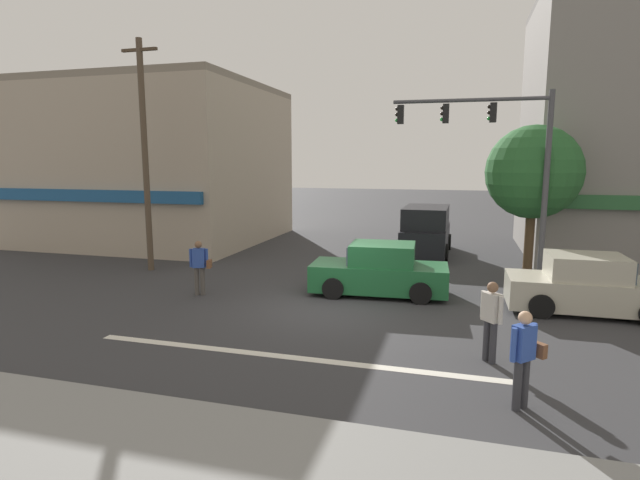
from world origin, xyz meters
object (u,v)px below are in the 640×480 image
street_tree (534,173)px  traffic_light_mast (503,153)px  utility_pole_near_left (145,154)px  sedan_approaching_near (588,287)px  pedestrian_far_side (200,264)px  pedestrian_mid_crossing (491,317)px  van_crossing_center (426,232)px  pedestrian_foreground_with_bag (524,354)px  utility_pole_far_right (561,168)px  sedan_crossing_leftbound (380,271)px

street_tree → traffic_light_mast: size_ratio=0.85×
street_tree → utility_pole_near_left: utility_pole_near_left is taller
sedan_approaching_near → pedestrian_far_side: size_ratio=2.47×
street_tree → pedestrian_mid_crossing: street_tree is taller
van_crossing_center → pedestrian_mid_crossing: van_crossing_center is taller
pedestrian_foreground_with_bag → pedestrian_far_side: same height
utility_pole_far_right → sedan_approaching_near: utility_pole_far_right is taller
utility_pole_far_right → sedan_approaching_near: bearing=-93.6°
traffic_light_mast → sedan_crossing_leftbound: bearing=-148.7°
pedestrian_mid_crossing → pedestrian_far_side: (-8.22, 3.00, 0.00)m
sedan_crossing_leftbound → pedestrian_mid_crossing: bearing=-56.9°
utility_pole_near_left → van_crossing_center: utility_pole_near_left is taller
sedan_crossing_leftbound → van_crossing_center: bearing=83.0°
street_tree → pedestrian_mid_crossing: (-1.68, -8.43, -2.70)m
street_tree → pedestrian_far_side: size_ratio=3.16×
van_crossing_center → pedestrian_foreground_with_bag: (2.51, -13.66, -0.05)m
street_tree → traffic_light_mast: (-1.14, -1.70, 0.65)m
street_tree → sedan_crossing_leftbound: 6.72m
pedestrian_far_side → utility_pole_far_right: bearing=39.6°
pedestrian_mid_crossing → traffic_light_mast: bearing=85.4°
van_crossing_center → pedestrian_far_side: van_crossing_center is taller
sedan_approaching_near → pedestrian_far_side: pedestrian_far_side is taller
traffic_light_mast → sedan_crossing_leftbound: (-3.53, -2.14, -3.59)m
utility_pole_far_right → sedan_crossing_leftbound: utility_pole_far_right is taller
utility_pole_near_left → pedestrian_foreground_with_bag: (12.20, -7.57, -3.35)m
sedan_crossing_leftbound → sedan_approaching_near: bearing=-3.7°
traffic_light_mast → van_crossing_center: traffic_light_mast is taller
utility_pole_near_left → sedan_crossing_leftbound: size_ratio=1.98×
utility_pole_near_left → utility_pole_far_right: utility_pole_near_left is taller
utility_pole_near_left → sedan_crossing_leftbound: bearing=-7.0°
pedestrian_mid_crossing → pedestrian_far_side: bearing=159.9°
pedestrian_foreground_with_bag → pedestrian_far_side: size_ratio=1.00×
sedan_crossing_leftbound → pedestrian_far_side: bearing=-163.2°
street_tree → utility_pole_near_left: size_ratio=0.64×
utility_pole_far_right → pedestrian_foreground_with_bag: 14.89m
van_crossing_center → pedestrian_mid_crossing: bearing=-79.9°
sedan_approaching_near → pedestrian_far_side: bearing=-173.6°
van_crossing_center → pedestrian_foreground_with_bag: 13.89m
sedan_approaching_near → pedestrian_foreground_with_bag: pedestrian_foreground_with_bag is taller
street_tree → pedestrian_far_side: (-9.90, -5.43, -2.70)m
sedan_crossing_leftbound → pedestrian_foreground_with_bag: bearing=-62.4°
utility_pole_far_right → pedestrian_mid_crossing: bearing=-104.4°
sedan_crossing_leftbound → sedan_approaching_near: (5.67, -0.37, 0.00)m
utility_pole_far_right → sedan_crossing_leftbound: 10.45m
traffic_light_mast → pedestrian_mid_crossing: traffic_light_mast is taller
pedestrian_foreground_with_bag → pedestrian_far_side: bearing=150.4°
utility_pole_near_left → traffic_light_mast: size_ratio=1.34×
van_crossing_center → pedestrian_foreground_with_bag: size_ratio=2.77×
street_tree → utility_pole_near_left: 13.76m
street_tree → pedestrian_mid_crossing: size_ratio=3.16×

